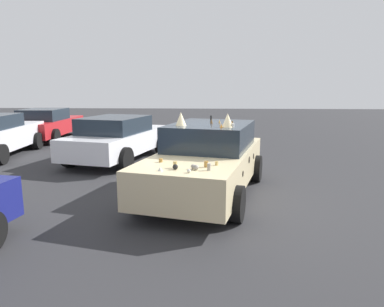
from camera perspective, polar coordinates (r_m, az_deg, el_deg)
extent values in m
plane|color=#2D2D30|center=(7.75, 2.23, -6.57)|extent=(60.00, 60.00, 0.00)
cube|color=beige|center=(7.59, 2.26, -2.10)|extent=(4.79, 2.84, 0.69)
cube|color=#1E2833|center=(7.87, 3.06, 2.92)|extent=(2.53, 2.14, 0.54)
cylinder|color=black|center=(6.17, 7.27, -8.09)|extent=(0.68, 0.37, 0.65)
cylinder|color=black|center=(6.71, -8.54, -6.56)|extent=(0.68, 0.37, 0.65)
cylinder|color=black|center=(8.83, 10.38, -2.40)|extent=(0.68, 0.37, 0.65)
cylinder|color=black|center=(9.21, -1.08, -1.66)|extent=(0.68, 0.37, 0.65)
ellipsoid|color=black|center=(6.03, 6.99, -6.85)|extent=(0.14, 0.05, 0.15)
ellipsoid|color=black|center=(8.98, -1.39, -0.78)|extent=(0.11, 0.05, 0.12)
ellipsoid|color=black|center=(8.70, -1.98, -0.66)|extent=(0.18, 0.06, 0.08)
ellipsoid|color=black|center=(8.86, 10.36, -1.34)|extent=(0.19, 0.07, 0.11)
ellipsoid|color=black|center=(6.96, -7.05, -2.67)|extent=(0.13, 0.05, 0.14)
ellipsoid|color=black|center=(7.53, -5.22, -3.42)|extent=(0.16, 0.06, 0.11)
ellipsoid|color=black|center=(7.53, 9.25, -1.02)|extent=(0.16, 0.06, 0.14)
ellipsoid|color=black|center=(8.12, -3.49, -2.36)|extent=(0.12, 0.05, 0.15)
ellipsoid|color=black|center=(6.76, 8.25, -3.27)|extent=(0.11, 0.05, 0.12)
ellipsoid|color=black|center=(7.91, -4.01, -1.71)|extent=(0.19, 0.07, 0.12)
ellipsoid|color=black|center=(6.26, -10.20, -5.49)|extent=(0.17, 0.06, 0.10)
ellipsoid|color=black|center=(8.24, 9.93, -0.43)|extent=(0.11, 0.05, 0.13)
sphere|color=gray|center=(5.85, 0.21, -2.13)|extent=(0.08, 0.08, 0.08)
sphere|color=gray|center=(5.78, 0.65, -2.26)|extent=(0.09, 0.09, 0.09)
sphere|color=silver|center=(5.60, -0.51, -2.84)|extent=(0.06, 0.06, 0.06)
cylinder|color=#A87A38|center=(6.41, -5.07, -1.10)|extent=(0.08, 0.08, 0.07)
cylinder|color=gray|center=(5.76, 2.76, -2.18)|extent=(0.08, 0.08, 0.12)
sphere|color=black|center=(5.82, -2.72, -2.18)|extent=(0.09, 0.09, 0.09)
cone|color=silver|center=(5.75, -5.16, -2.51)|extent=(0.12, 0.12, 0.06)
cylinder|color=tan|center=(5.94, -2.75, -1.80)|extent=(0.09, 0.09, 0.11)
cylinder|color=#A87A38|center=(5.99, 2.30, -1.73)|extent=(0.08, 0.08, 0.11)
cylinder|color=tan|center=(6.14, 4.00, -1.58)|extent=(0.06, 0.06, 0.07)
cone|color=orange|center=(8.27, 6.10, 5.35)|extent=(0.09, 0.09, 0.06)
cylinder|color=black|center=(8.66, 3.10, 5.81)|extent=(0.06, 0.06, 0.11)
cylinder|color=#51381E|center=(7.37, 6.05, 4.90)|extent=(0.05, 0.05, 0.11)
cone|color=orange|center=(7.05, 4.76, 4.53)|extent=(0.08, 0.08, 0.08)
cone|color=#A87A38|center=(7.93, 4.48, 5.23)|extent=(0.07, 0.07, 0.08)
cone|color=#51381E|center=(7.72, 6.54, 5.06)|extent=(0.08, 0.08, 0.09)
cylinder|color=silver|center=(7.12, 6.62, 4.56)|extent=(0.08, 0.08, 0.08)
cone|color=#51381E|center=(7.82, 3.17, 5.28)|extent=(0.09, 0.09, 0.11)
cone|color=beige|center=(7.13, 5.79, 5.38)|extent=(0.23, 0.23, 0.28)
cone|color=beige|center=(7.39, -1.80, 5.62)|extent=(0.23, 0.23, 0.28)
cube|color=red|center=(16.81, -22.28, 4.10)|extent=(4.45, 1.79, 0.62)
cube|color=#1E2833|center=(16.46, -22.87, 5.84)|extent=(1.93, 1.60, 0.47)
cylinder|color=black|center=(18.43, -22.99, 3.75)|extent=(0.65, 0.24, 0.64)
cylinder|color=black|center=(17.78, -17.90, 3.86)|extent=(0.65, 0.24, 0.64)
cylinder|color=black|center=(16.00, -27.00, 2.47)|extent=(0.65, 0.24, 0.64)
cylinder|color=black|center=(15.25, -21.28, 2.56)|extent=(0.65, 0.24, 0.64)
cube|color=white|center=(11.43, -11.75, 1.95)|extent=(4.62, 2.71, 0.62)
cube|color=#1E2833|center=(11.18, -12.37, 4.58)|extent=(2.40, 2.05, 0.48)
cylinder|color=black|center=(13.06, -12.41, 1.85)|extent=(0.71, 0.37, 0.67)
cylinder|color=black|center=(12.30, -5.06, 1.52)|extent=(0.71, 0.37, 0.67)
cylinder|color=black|center=(10.83, -19.24, -0.33)|extent=(0.71, 0.37, 0.67)
cylinder|color=black|center=(9.90, -10.76, -0.91)|extent=(0.71, 0.37, 0.67)
cylinder|color=black|center=(14.39, -23.76, 1.89)|extent=(0.64, 0.27, 0.62)
cylinder|color=black|center=(11.99, -28.53, -0.13)|extent=(0.64, 0.27, 0.62)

